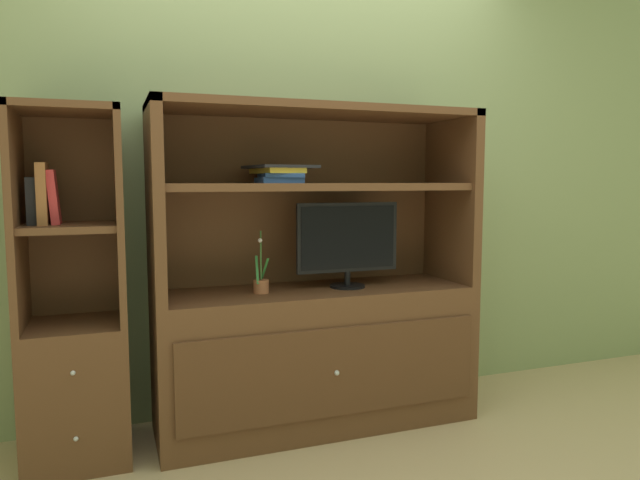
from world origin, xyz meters
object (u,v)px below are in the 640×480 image
media_console (316,324)px  magazine_stack (279,173)px  bookshelf_tall (75,343)px  upright_book_row (43,197)px  potted_plant (261,284)px  tv_monitor (348,241)px

media_console → magazine_stack: 0.78m
bookshelf_tall → upright_book_row: bearing=-175.0°
potted_plant → bookshelf_tall: (-0.84, 0.03, -0.22)m
bookshelf_tall → potted_plant: bearing=-2.0°
magazine_stack → potted_plant: bearing=-170.0°
tv_monitor → magazine_stack: 0.49m
media_console → potted_plant: (-0.29, -0.03, 0.23)m
media_console → bookshelf_tall: media_console is taller
potted_plant → upright_book_row: 1.03m
media_console → upright_book_row: 1.39m
upright_book_row → potted_plant: bearing=-1.3°
magazine_stack → tv_monitor: bearing=-3.1°
media_console → tv_monitor: bearing=-10.1°
bookshelf_tall → tv_monitor: bearing=-1.4°
media_console → tv_monitor: media_console is taller
media_console → upright_book_row: media_console is taller
potted_plant → bookshelf_tall: bearing=178.0°
bookshelf_tall → media_console: bearing=-0.2°
upright_book_row → bookshelf_tall: bearing=5.0°
magazine_stack → bookshelf_tall: bearing=179.2°
media_console → bookshelf_tall: 1.13m
bookshelf_tall → upright_book_row: size_ratio=5.96×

